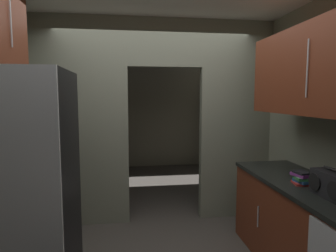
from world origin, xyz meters
name	(u,v)px	position (x,y,z in m)	size (l,w,h in m)	color
kitchen_partition	(151,115)	(-0.04, 1.26, 1.43)	(3.20, 0.12, 2.68)	gray
adjoining_room_shell	(145,113)	(0.00, 3.34, 1.34)	(3.20, 3.14, 2.68)	gray
refrigerator	(24,189)	(-1.17, -0.16, 0.94)	(0.74, 0.79, 1.88)	black
lower_cabinet_run	(318,240)	(1.27, -0.36, 0.45)	(0.66, 2.20, 0.89)	maroon
upper_cabinet_counterside	(328,69)	(1.27, -0.36, 1.90)	(0.36, 1.98, 0.77)	maroon
boombox	(335,186)	(1.24, -0.55, 0.99)	(0.19, 0.38, 0.23)	black
book_stack	(302,178)	(1.20, -0.19, 0.95)	(0.15, 0.18, 0.12)	red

